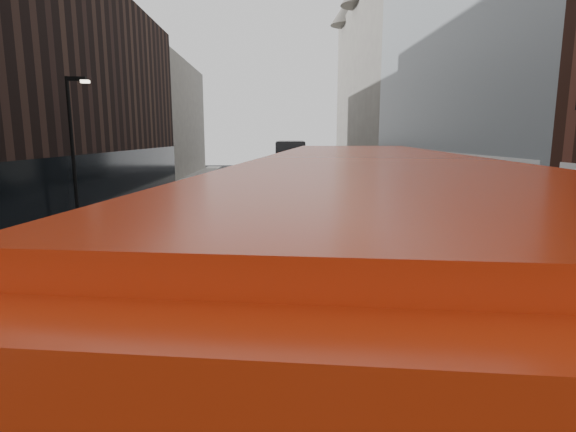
{
  "coord_description": "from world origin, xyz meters",
  "views": [
    {
      "loc": [
        0.93,
        -2.98,
        4.5
      ],
      "look_at": [
        1.26,
        8.33,
        2.5
      ],
      "focal_mm": 28.0,
      "sensor_mm": 36.0,
      "label": 1
    }
  ],
  "objects": [
    {
      "name": "grey_bus",
      "position": [
        2.71,
        46.15,
        2.18
      ],
      "size": [
        3.5,
        12.76,
        4.08
      ],
      "rotation": [
        0.0,
        0.0,
        -0.04
      ],
      "color": "black",
      "rests_on": "ground"
    },
    {
      "name": "street_lamp",
      "position": [
        -8.22,
        18.0,
        4.18
      ],
      "size": [
        1.06,
        0.22,
        7.0
      ],
      "color": "black",
      "rests_on": "sidewalk_left"
    },
    {
      "name": "red_bus",
      "position": [
        2.09,
        2.72,
        2.38
      ],
      "size": [
        3.89,
        10.81,
        4.29
      ],
      "rotation": [
        0.0,
        0.0,
        -0.13
      ],
      "color": "#A12309",
      "rests_on": "ground"
    },
    {
      "name": "building_left_far",
      "position": [
        -11.5,
        52.0,
        6.5
      ],
      "size": [
        5.0,
        20.0,
        13.0
      ],
      "primitive_type": "cube",
      "color": "slate",
      "rests_on": "ground"
    },
    {
      "name": "car_a",
      "position": [
        0.5,
        18.68,
        0.68
      ],
      "size": [
        2.05,
        4.14,
        1.36
      ],
      "primitive_type": "imported",
      "rotation": [
        0.0,
        0.0,
        -0.12
      ],
      "color": "black",
      "rests_on": "ground"
    },
    {
      "name": "sidewalk_right",
      "position": [
        7.5,
        25.0,
        0.07
      ],
      "size": [
        3.0,
        80.0,
        0.15
      ],
      "primitive_type": "cube",
      "color": "slate",
      "rests_on": "ground"
    },
    {
      "name": "building_left_mid",
      "position": [
        -11.5,
        30.0,
        7.0
      ],
      "size": [
        5.0,
        24.0,
        14.0
      ],
      "primitive_type": "cube",
      "color": "black",
      "rests_on": "ground"
    },
    {
      "name": "car_c",
      "position": [
        1.54,
        28.64,
        0.75
      ],
      "size": [
        2.58,
        5.32,
        1.49
      ],
      "primitive_type": "imported",
      "rotation": [
        0.0,
        0.0,
        0.1
      ],
      "color": "black",
      "rests_on": "ground"
    },
    {
      "name": "building_victorian",
      "position": [
        11.38,
        44.0,
        9.66
      ],
      "size": [
        6.5,
        24.0,
        21.0
      ],
      "color": "slate",
      "rests_on": "ground"
    },
    {
      "name": "building_modern_block",
      "position": [
        11.47,
        21.0,
        9.9
      ],
      "size": [
        5.03,
        22.0,
        20.0
      ],
      "color": "#A5ACB0",
      "rests_on": "ground"
    },
    {
      "name": "car_b",
      "position": [
        3.49,
        23.69,
        0.69
      ],
      "size": [
        1.52,
        4.2,
        1.38
      ],
      "primitive_type": "imported",
      "rotation": [
        0.0,
        0.0,
        0.02
      ],
      "color": "gray",
      "rests_on": "ground"
    },
    {
      "name": "sidewalk_left",
      "position": [
        -8.0,
        25.0,
        0.07
      ],
      "size": [
        2.0,
        80.0,
        0.15
      ],
      "primitive_type": "cube",
      "color": "slate",
      "rests_on": "ground"
    }
  ]
}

